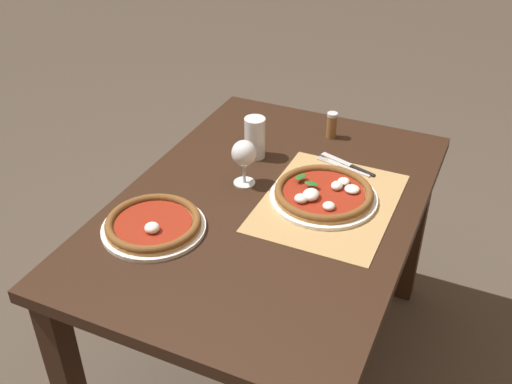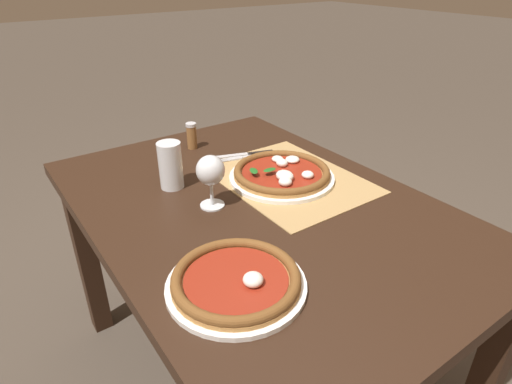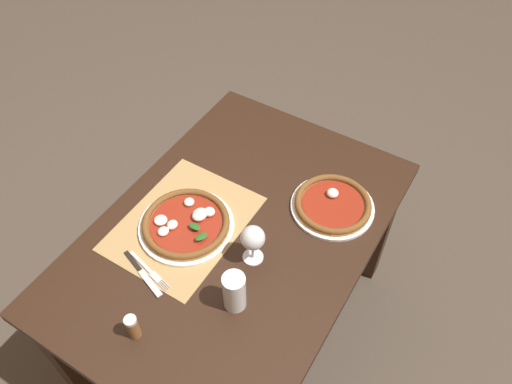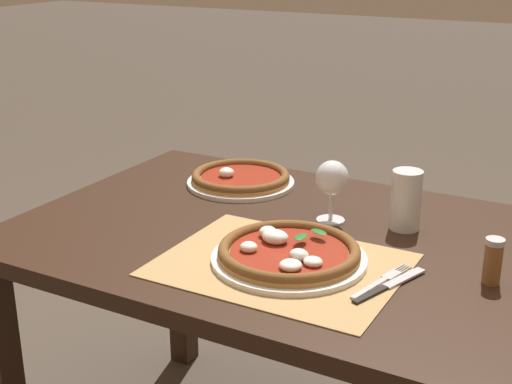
{
  "view_description": "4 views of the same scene",
  "coord_description": "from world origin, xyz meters",
  "px_view_note": "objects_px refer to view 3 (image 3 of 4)",
  "views": [
    {
      "loc": [
        -1.41,
        -0.59,
        1.79
      ],
      "look_at": [
        -0.1,
        -0.0,
        0.84
      ],
      "focal_mm": 42.0,
      "sensor_mm": 36.0,
      "label": 1
    },
    {
      "loc": [
        -0.87,
        0.62,
        1.36
      ],
      "look_at": [
        -0.08,
        0.06,
        0.83
      ],
      "focal_mm": 30.0,
      "sensor_mm": 36.0,
      "label": 2
    },
    {
      "loc": [
        0.84,
        0.6,
        2.15
      ],
      "look_at": [
        -0.14,
        0.0,
        0.81
      ],
      "focal_mm": 35.0,
      "sensor_mm": 36.0,
      "label": 3
    },
    {
      "loc": [
        0.68,
        -1.4,
        1.39
      ],
      "look_at": [
        -0.11,
        0.04,
        0.81
      ],
      "focal_mm": 50.0,
      "sensor_mm": 36.0,
      "label": 4
    }
  ],
  "objects_px": {
    "wine_glass": "(253,239)",
    "pepper_shaker": "(133,327)",
    "knife": "(143,273)",
    "pizza_near": "(186,223)",
    "fork": "(149,270)",
    "pizza_far": "(333,205)",
    "pint_glass": "(234,292)"
  },
  "relations": [
    {
      "from": "pizza_far",
      "to": "fork",
      "type": "height_order",
      "value": "pizza_far"
    },
    {
      "from": "fork",
      "to": "knife",
      "type": "distance_m",
      "value": 0.02
    },
    {
      "from": "wine_glass",
      "to": "pepper_shaker",
      "type": "distance_m",
      "value": 0.45
    },
    {
      "from": "pizza_near",
      "to": "pint_glass",
      "type": "xyz_separation_m",
      "value": [
        0.16,
        0.31,
        0.05
      ]
    },
    {
      "from": "pizza_far",
      "to": "wine_glass",
      "type": "distance_m",
      "value": 0.37
    },
    {
      "from": "wine_glass",
      "to": "pizza_far",
      "type": "bearing_deg",
      "value": 158.17
    },
    {
      "from": "pint_glass",
      "to": "pepper_shaker",
      "type": "xyz_separation_m",
      "value": [
        0.24,
        -0.2,
        -0.02
      ]
    },
    {
      "from": "pizza_near",
      "to": "pizza_far",
      "type": "xyz_separation_m",
      "value": [
        -0.35,
        0.4,
        -0.0
      ]
    },
    {
      "from": "knife",
      "to": "pizza_near",
      "type": "bearing_deg",
      "value": 177.99
    },
    {
      "from": "fork",
      "to": "pepper_shaker",
      "type": "xyz_separation_m",
      "value": [
        0.19,
        0.11,
        0.04
      ]
    },
    {
      "from": "pizza_near",
      "to": "pepper_shaker",
      "type": "bearing_deg",
      "value": 15.22
    },
    {
      "from": "pepper_shaker",
      "to": "pint_glass",
      "type": "bearing_deg",
      "value": 140.85
    },
    {
      "from": "wine_glass",
      "to": "pint_glass",
      "type": "height_order",
      "value": "wine_glass"
    },
    {
      "from": "pizza_far",
      "to": "pizza_near",
      "type": "bearing_deg",
      "value": -48.91
    },
    {
      "from": "pepper_shaker",
      "to": "knife",
      "type": "bearing_deg",
      "value": -145.77
    },
    {
      "from": "fork",
      "to": "pizza_near",
      "type": "bearing_deg",
      "value": -179.29
    },
    {
      "from": "wine_glass",
      "to": "knife",
      "type": "relative_size",
      "value": 0.74
    },
    {
      "from": "fork",
      "to": "pepper_shaker",
      "type": "bearing_deg",
      "value": 29.0
    },
    {
      "from": "fork",
      "to": "pepper_shaker",
      "type": "relative_size",
      "value": 2.04
    },
    {
      "from": "pizza_far",
      "to": "pepper_shaker",
      "type": "height_order",
      "value": "pepper_shaker"
    },
    {
      "from": "pint_glass",
      "to": "knife",
      "type": "relative_size",
      "value": 0.69
    },
    {
      "from": "pizza_near",
      "to": "knife",
      "type": "xyz_separation_m",
      "value": [
        0.23,
        -0.01,
        -0.02
      ]
    },
    {
      "from": "pizza_near",
      "to": "wine_glass",
      "type": "bearing_deg",
      "value": 93.23
    },
    {
      "from": "pizza_near",
      "to": "pepper_shaker",
      "type": "distance_m",
      "value": 0.42
    },
    {
      "from": "knife",
      "to": "pepper_shaker",
      "type": "distance_m",
      "value": 0.21
    },
    {
      "from": "pizza_near",
      "to": "pizza_far",
      "type": "distance_m",
      "value": 0.53
    },
    {
      "from": "pizza_near",
      "to": "pizza_far",
      "type": "bearing_deg",
      "value": 131.09
    },
    {
      "from": "pint_glass",
      "to": "pizza_far",
      "type": "bearing_deg",
      "value": 169.72
    },
    {
      "from": "pizza_near",
      "to": "fork",
      "type": "bearing_deg",
      "value": 0.71
    },
    {
      "from": "pizza_near",
      "to": "wine_glass",
      "type": "xyz_separation_m",
      "value": [
        -0.01,
        0.26,
        0.08
      ]
    },
    {
      "from": "fork",
      "to": "knife",
      "type": "relative_size",
      "value": 0.95
    },
    {
      "from": "wine_glass",
      "to": "pint_glass",
      "type": "xyz_separation_m",
      "value": [
        0.17,
        0.04,
        -0.04
      ]
    }
  ]
}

